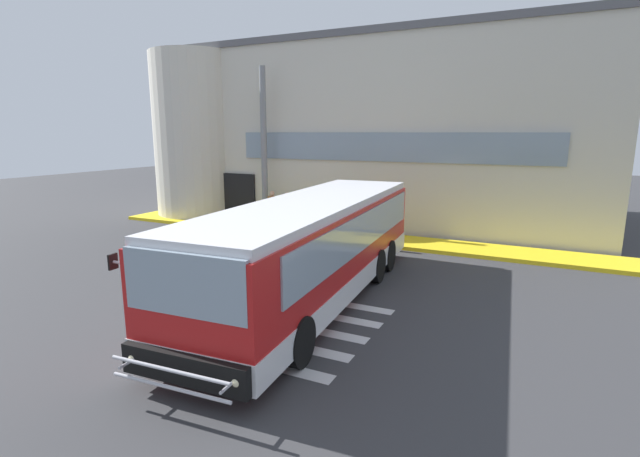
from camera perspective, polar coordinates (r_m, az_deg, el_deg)
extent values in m
cube|color=#353538|center=(15.59, -3.26, -4.78)|extent=(80.00, 90.00, 0.02)
cube|color=silver|center=(9.87, -10.53, -15.00)|extent=(4.40, 0.36, 0.01)
cube|color=silver|center=(10.53, -7.54, -13.13)|extent=(4.40, 0.36, 0.01)
cube|color=silver|center=(11.22, -4.94, -11.45)|extent=(4.40, 0.36, 0.01)
cube|color=silver|center=(11.94, -2.68, -9.96)|extent=(4.40, 0.36, 0.01)
cube|color=silver|center=(12.68, -0.69, -8.62)|extent=(4.40, 0.36, 0.01)
cube|color=beige|center=(26.07, 9.95, 11.03)|extent=(19.84, 12.00, 8.36)
cube|color=#56565B|center=(26.39, 10.30, 20.47)|extent=(20.04, 12.20, 0.30)
cylinder|color=beige|center=(25.75, -14.80, 10.81)|extent=(4.40, 4.40, 8.36)
cube|color=black|center=(23.67, -9.78, 3.74)|extent=(1.80, 0.16, 2.40)
cube|color=gray|center=(20.02, 7.72, 9.85)|extent=(13.84, 0.10, 1.20)
cube|color=yellow|center=(19.75, 3.59, -1.00)|extent=(23.84, 2.00, 0.15)
cylinder|color=slate|center=(21.95, -6.88, 9.87)|extent=(0.28, 0.28, 7.18)
cube|color=red|center=(12.27, -0.82, -2.37)|extent=(3.26, 10.69, 2.15)
cube|color=silver|center=(12.49, -0.81, -5.94)|extent=(3.30, 10.73, 0.55)
cube|color=silver|center=(12.04, -0.84, 3.06)|extent=(3.15, 10.48, 0.20)
cube|color=#8C9EAD|center=(7.77, -16.25, -6.64)|extent=(2.35, 0.28, 1.05)
cube|color=#8C9EAD|center=(12.00, 5.43, -0.29)|extent=(0.68, 9.32, 0.95)
cube|color=#8C9EAD|center=(12.97, -5.57, 0.61)|extent=(0.68, 9.32, 0.95)
cube|color=black|center=(7.67, -16.40, -4.12)|extent=(2.15, 0.25, 0.28)
cube|color=black|center=(8.21, -16.25, -16.18)|extent=(2.46, 0.37, 0.52)
sphere|color=beige|center=(7.64, -10.11, -17.97)|extent=(0.18, 0.18, 0.18)
sphere|color=beige|center=(8.80, -21.84, -14.45)|extent=(0.18, 0.18, 0.18)
cylinder|color=#B7B7BF|center=(8.84, -23.12, -3.88)|extent=(0.40, 0.08, 0.05)
cube|color=black|center=(8.99, -24.02, -3.72)|extent=(0.05, 0.20, 0.28)
cylinder|color=black|center=(9.13, -2.63, -13.64)|extent=(0.37, 1.02, 1.00)
cylinder|color=black|center=(10.27, -14.84, -11.08)|extent=(0.37, 1.02, 1.00)
cylinder|color=black|center=(14.03, 6.97, -4.56)|extent=(0.37, 1.02, 1.00)
cylinder|color=black|center=(14.79, -1.85, -3.63)|extent=(0.37, 1.02, 1.00)
cylinder|color=black|center=(15.24, 8.28, -3.28)|extent=(0.37, 1.02, 1.00)
cylinder|color=black|center=(15.95, 0.06, -2.49)|extent=(0.37, 1.02, 1.00)
cylinder|color=#B7B7BF|center=(8.03, -17.92, -18.03)|extent=(2.25, 0.21, 0.06)
cylinder|color=#B7B7BF|center=(7.89, -18.06, -16.13)|extent=(2.25, 0.21, 0.06)
cylinder|color=#B7B7BF|center=(7.57, -11.00, -18.30)|extent=(0.08, 0.50, 0.05)
cylinder|color=#B7B7BF|center=(8.69, -22.20, -14.84)|extent=(0.08, 0.50, 0.05)
cylinder|color=#1E2338|center=(21.23, -5.65, 1.24)|extent=(0.15, 0.15, 0.85)
cylinder|color=#1E2338|center=(21.38, -6.00, 1.31)|extent=(0.15, 0.15, 0.85)
cube|color=#996633|center=(21.19, -5.86, 3.17)|extent=(0.43, 0.32, 0.58)
sphere|color=tan|center=(21.13, -5.89, 4.30)|extent=(0.23, 0.23, 0.23)
cylinder|color=#996633|center=(21.01, -5.41, 2.97)|extent=(0.09, 0.09, 0.55)
cylinder|color=#996633|center=(21.39, -6.30, 3.11)|extent=(0.09, 0.09, 0.55)
cube|color=#26663F|center=(21.31, -5.52, 3.17)|extent=(0.34, 0.26, 0.44)
cylinder|color=#4C4233|center=(20.60, -3.92, 0.95)|extent=(0.15, 0.15, 0.85)
cylinder|color=#4C4233|center=(20.79, -4.08, 1.04)|extent=(0.15, 0.15, 0.85)
cube|color=#996633|center=(20.58, -4.03, 2.95)|extent=(0.43, 0.42, 0.58)
sphere|color=tan|center=(20.52, -4.05, 4.11)|extent=(0.23, 0.23, 0.23)
cylinder|color=#996633|center=(20.35, -3.82, 2.71)|extent=(0.09, 0.09, 0.55)
cylinder|color=#996633|center=(20.82, -4.23, 2.91)|extent=(0.09, 0.09, 0.55)
cylinder|color=yellow|center=(17.87, 8.33, -1.23)|extent=(0.18, 0.18, 0.90)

